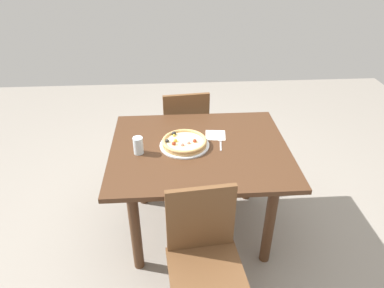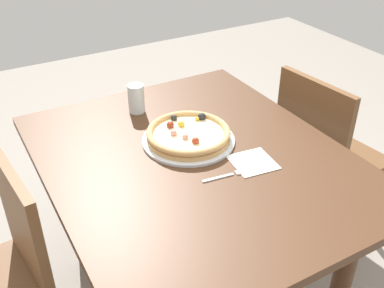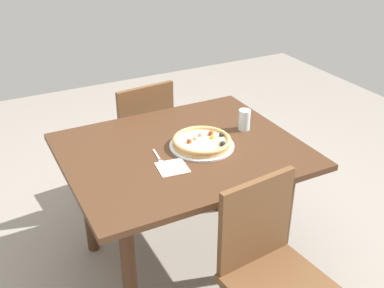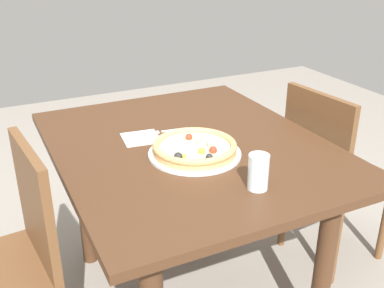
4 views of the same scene
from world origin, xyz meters
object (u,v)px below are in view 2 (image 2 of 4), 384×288
Objects in this scene: drinking_glass at (136,99)px; napkin at (253,162)px; pizza at (188,134)px; fork at (231,174)px; chair_far at (324,155)px; dining_table at (196,184)px; plate at (188,140)px.

napkin is (0.53, 0.19, -0.06)m from drinking_glass.
pizza is 1.84× the size of fork.
drinking_glass is at bearing -167.03° from pizza.
chair_far reaches higher than fork.
napkin reaches higher than dining_table.
dining_table is 0.16m from plate.
dining_table is 7.23× the size of fork.
dining_table is 0.18m from pizza.
napkin is (0.20, -0.56, 0.27)m from chair_far.
napkin is (0.13, 0.15, 0.12)m from dining_table.
dining_table is at bearing -15.03° from pizza.
chair_far is 2.59× the size of plate.
napkin is at bearing -76.50° from chair_far.
chair_far is 2.87× the size of pizza.
drinking_glass is at bearing 105.92° from fork.
dining_table is at bearing -15.05° from plate.
drinking_glass is (-0.40, -0.04, 0.17)m from dining_table.
napkin is at bearing 19.97° from drinking_glass.
drinking_glass reaches higher than plate.
drinking_glass is (-0.33, -0.75, 0.32)m from chair_far.
drinking_glass is (-0.30, -0.07, 0.05)m from plate.
chair_far is 7.53× the size of drinking_glass.
plate is at bearing -151.43° from napkin.
chair_far reaches higher than dining_table.
chair_far is 0.74m from pizza.
pizza reaches higher than napkin.
plate is at bearing 101.26° from fork.
plate is 2.03× the size of fork.
dining_table is at bearing 114.13° from fork.
chair_far reaches higher than pizza.
dining_table is 0.23m from napkin.
chair_far is 6.23× the size of napkin.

